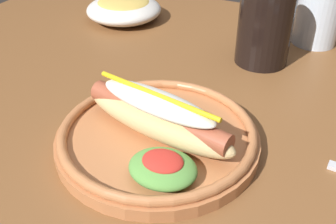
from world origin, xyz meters
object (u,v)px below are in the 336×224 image
(hot_dog_plate, at_px, (158,132))
(soda_cup, at_px, (265,27))
(water_cup, at_px, (319,12))
(side_bowl, at_px, (124,8))

(hot_dog_plate, distance_m, soda_cup, 0.29)
(water_cup, distance_m, side_bowl, 0.37)
(soda_cup, bearing_deg, water_cup, 59.27)
(hot_dog_plate, bearing_deg, side_bowl, 125.61)
(soda_cup, relative_size, water_cup, 1.05)
(soda_cup, xyz_separation_m, side_bowl, (-0.30, 0.07, -0.04))
(water_cup, bearing_deg, hot_dog_plate, -107.54)
(soda_cup, height_order, side_bowl, soda_cup)
(hot_dog_plate, xyz_separation_m, water_cup, (0.12, 0.39, 0.04))
(hot_dog_plate, bearing_deg, water_cup, 72.46)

